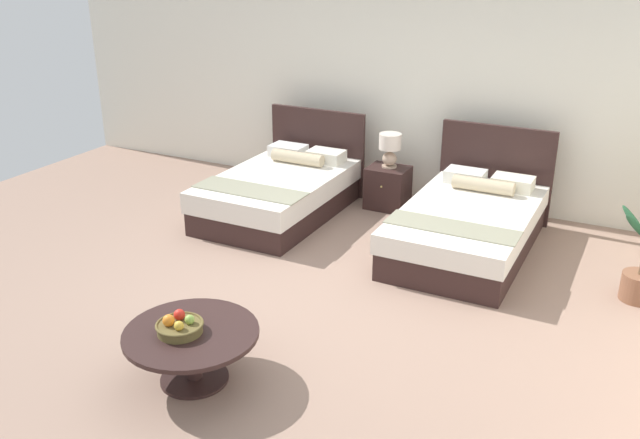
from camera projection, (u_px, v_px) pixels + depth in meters
name	position (u px, v px, depth m)	size (l,w,h in m)	color
ground_plane	(298.00, 294.00, 6.36)	(10.23, 9.67, 0.02)	gray
wall_back	(415.00, 93.00, 8.38)	(10.23, 0.12, 2.60)	white
bed_near_window	(281.00, 191.00, 8.11)	(1.29, 2.07, 1.07)	#311E1C
bed_near_corner	(469.00, 224.00, 7.17)	(1.29, 2.20, 1.11)	#311E1C
nightstand	(388.00, 188.00, 8.31)	(0.48, 0.43, 0.51)	#311E1C
table_lamp	(390.00, 147.00, 8.13)	(0.26, 0.26, 0.41)	tan
coffee_table	(192.00, 342.00, 4.98)	(0.99, 0.99, 0.42)	#311E1C
fruit_bowl	(179.00, 326.00, 4.91)	(0.35, 0.35, 0.15)	brown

